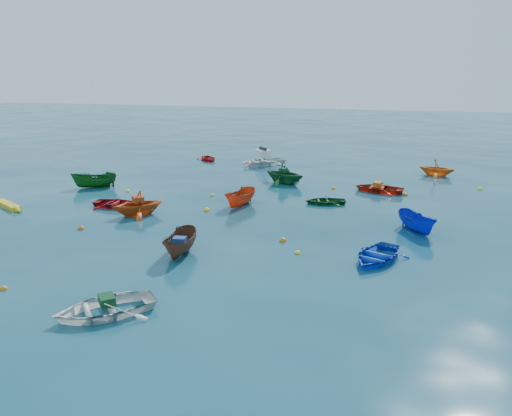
% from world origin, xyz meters
% --- Properties ---
extents(ground, '(160.00, 160.00, 0.00)m').
position_xyz_m(ground, '(0.00, 0.00, 0.00)').
color(ground, '#093443').
rests_on(ground, ground).
extents(dinghy_white_near, '(4.32, 4.24, 0.73)m').
position_xyz_m(dinghy_white_near, '(-2.21, -8.27, 0.00)').
color(dinghy_white_near, silver).
rests_on(dinghy_white_near, ground).
extents(sampan_brown_mid, '(1.40, 3.20, 1.21)m').
position_xyz_m(sampan_brown_mid, '(-1.83, -2.12, 0.00)').
color(sampan_brown_mid, '#522E1D').
rests_on(sampan_brown_mid, ground).
extents(dinghy_blue_se, '(3.42, 3.95, 0.69)m').
position_xyz_m(dinghy_blue_se, '(7.07, -0.68, 0.00)').
color(dinghy_blue_se, blue).
rests_on(dinghy_blue_se, ground).
extents(dinghy_orange_w, '(3.95, 3.93, 1.58)m').
position_xyz_m(dinghy_orange_w, '(-6.74, 3.16, 0.00)').
color(dinghy_orange_w, '#C84912').
rests_on(dinghy_orange_w, ground).
extents(dinghy_green_e, '(2.95, 2.42, 0.53)m').
position_xyz_m(dinghy_green_e, '(3.70, 8.46, 0.00)').
color(dinghy_green_e, '#104719').
rests_on(dinghy_green_e, ground).
extents(dinghy_red_nw, '(3.07, 2.23, 0.63)m').
position_xyz_m(dinghy_red_nw, '(-8.86, 4.48, 0.00)').
color(dinghy_red_nw, '#9D0D0F').
rests_on(dinghy_red_nw, ground).
extents(sampan_orange_n, '(1.94, 3.20, 1.16)m').
position_xyz_m(sampan_orange_n, '(-1.43, 6.68, 0.00)').
color(sampan_orange_n, '#C43C12').
rests_on(sampan_orange_n, ground).
extents(dinghy_green_n, '(4.11, 3.88, 1.71)m').
position_xyz_m(dinghy_green_n, '(0.06, 13.40, 0.00)').
color(dinghy_green_n, '#124E20').
rests_on(dinghy_green_n, ground).
extents(dinghy_red_ne, '(3.76, 3.01, 0.70)m').
position_xyz_m(dinghy_red_ne, '(6.99, 12.52, 0.00)').
color(dinghy_red_ne, '#B4230F').
rests_on(dinghy_red_ne, ground).
extents(sampan_blue_far, '(2.46, 3.06, 1.13)m').
position_xyz_m(sampan_blue_far, '(9.07, 4.12, 0.00)').
color(sampan_blue_far, '#0E1FB1').
rests_on(sampan_blue_far, ground).
extents(dinghy_red_far, '(2.93, 3.08, 0.52)m').
position_xyz_m(dinghy_red_far, '(-8.61, 20.88, 0.00)').
color(dinghy_red_far, '#A60D0F').
rests_on(dinghy_red_far, ground).
extents(dinghy_orange_far, '(3.24, 2.99, 1.42)m').
position_xyz_m(dinghy_orange_far, '(11.39, 19.02, 0.00)').
color(dinghy_orange_far, orange).
rests_on(dinghy_orange_far, ground).
extents(sampan_green_far, '(3.33, 2.53, 1.21)m').
position_xyz_m(sampan_green_far, '(-12.99, 8.69, 0.00)').
color(sampan_green_far, '#114B14').
rests_on(sampan_green_far, ground).
extents(kayak_yellow, '(3.40, 2.21, 0.36)m').
position_xyz_m(kayak_yellow, '(-15.46, 2.76, 0.00)').
color(kayak_yellow, yellow).
rests_on(kayak_yellow, ground).
extents(motorboat_white, '(5.13, 5.02, 1.47)m').
position_xyz_m(motorboat_white, '(-3.16, 20.06, 0.00)').
color(motorboat_white, white).
rests_on(motorboat_white, ground).
extents(tarp_green_a, '(0.83, 0.85, 0.33)m').
position_xyz_m(tarp_green_a, '(-2.14, -8.20, 0.53)').
color(tarp_green_a, '#0F3F1C').
rests_on(tarp_green_a, dinghy_white_near).
extents(tarp_blue_a, '(0.62, 0.49, 0.29)m').
position_xyz_m(tarp_blue_a, '(-1.82, -2.27, 0.75)').
color(tarp_blue_a, '#194392').
rests_on(tarp_blue_a, sampan_brown_mid).
extents(tarp_orange_a, '(0.91, 0.92, 0.36)m').
position_xyz_m(tarp_orange_a, '(-6.70, 3.20, 0.97)').
color(tarp_orange_a, '#BA3813').
rests_on(tarp_orange_a, dinghy_orange_w).
extents(tarp_green_b, '(0.67, 0.74, 0.29)m').
position_xyz_m(tarp_green_b, '(-0.03, 13.44, 1.00)').
color(tarp_green_b, '#134C29').
rests_on(tarp_green_b, dinghy_green_n).
extents(tarp_orange_b, '(0.66, 0.80, 0.34)m').
position_xyz_m(tarp_orange_b, '(6.89, 12.54, 0.52)').
color(tarp_orange_b, orange).
rests_on(tarp_orange_b, dinghy_red_ne).
extents(buoy_or_a, '(0.29, 0.29, 0.29)m').
position_xyz_m(buoy_or_a, '(-7.17, -7.42, 0.00)').
color(buoy_or_a, orange).
rests_on(buoy_or_a, ground).
extents(buoy_ye_a, '(0.29, 0.29, 0.29)m').
position_xyz_m(buoy_ye_a, '(3.46, -0.68, 0.00)').
color(buoy_ye_a, yellow).
rests_on(buoy_ye_a, ground).
extents(buoy_or_b, '(0.36, 0.36, 0.36)m').
position_xyz_m(buoy_or_b, '(2.46, 0.83, 0.00)').
color(buoy_or_b, orange).
rests_on(buoy_or_b, ground).
extents(buoy_ye_b, '(0.33, 0.33, 0.33)m').
position_xyz_m(buoy_ye_b, '(-10.07, 8.13, 0.00)').
color(buoy_ye_b, yellow).
rests_on(buoy_ye_b, ground).
extents(buoy_or_c, '(0.36, 0.36, 0.36)m').
position_xyz_m(buoy_or_c, '(-8.52, 0.01, 0.00)').
color(buoy_or_c, '#DF570C').
rests_on(buoy_or_c, ground).
extents(buoy_ye_c, '(0.39, 0.39, 0.39)m').
position_xyz_m(buoy_ye_c, '(-3.12, 5.05, 0.00)').
color(buoy_ye_c, yellow).
rests_on(buoy_ye_c, ground).
extents(buoy_or_d, '(0.36, 0.36, 0.36)m').
position_xyz_m(buoy_or_d, '(8.76, 11.82, 0.00)').
color(buoy_or_d, '#D24C0B').
rests_on(buoy_or_d, ground).
extents(buoy_ye_d, '(0.31, 0.31, 0.31)m').
position_xyz_m(buoy_ye_d, '(-3.96, 8.53, 0.00)').
color(buoy_ye_d, yellow).
rests_on(buoy_ye_d, ground).
extents(buoy_or_e, '(0.32, 0.32, 0.32)m').
position_xyz_m(buoy_or_e, '(3.83, 12.52, 0.00)').
color(buoy_or_e, orange).
rests_on(buoy_or_e, ground).
extents(buoy_ye_e, '(0.37, 0.37, 0.37)m').
position_xyz_m(buoy_ye_e, '(14.01, 14.98, 0.00)').
color(buoy_ye_e, yellow).
rests_on(buoy_ye_e, ground).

